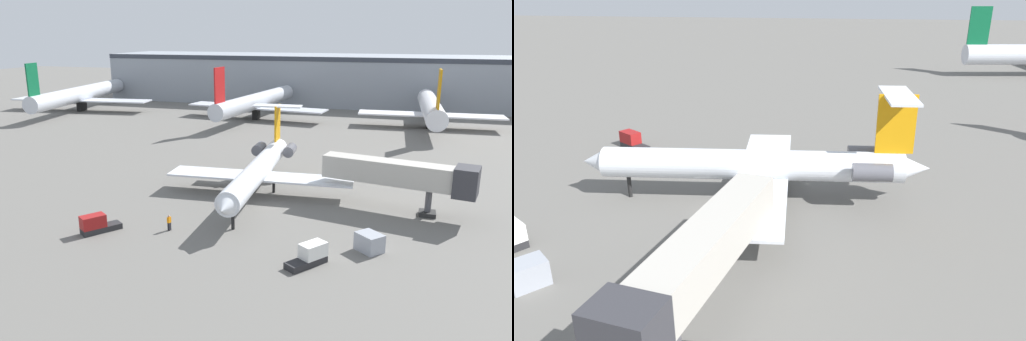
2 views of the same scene
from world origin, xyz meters
TOP-DOWN VIEW (x-y plane):
  - ground_plane at (0.00, 0.00)m, footprint 400.00×400.00m
  - regional_jet at (-1.07, 4.55)m, footprint 23.33×30.30m
  - jet_bridge at (16.45, 3.23)m, footprint 17.21×6.31m
  - ground_crew_marshaller at (-6.48, -9.65)m, footprint 0.34×0.44m
  - baggage_tug_trailing at (-13.29, -12.30)m, footprint 3.44×4.08m
  - cargo_container_uld at (13.60, -8.71)m, footprint 2.96×2.92m

SIDE VIEW (x-z plane):
  - ground_plane at x=0.00m, z-range -0.10..0.00m
  - baggage_tug_trailing at x=-13.29m, z-range -0.11..1.79m
  - ground_crew_marshaller at x=-6.48m, z-range 0.01..1.70m
  - cargo_container_uld at x=13.60m, z-range 0.00..1.73m
  - regional_jet at x=-1.07m, z-range -1.45..8.25m
  - jet_bridge at x=16.45m, z-range 1.34..7.38m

